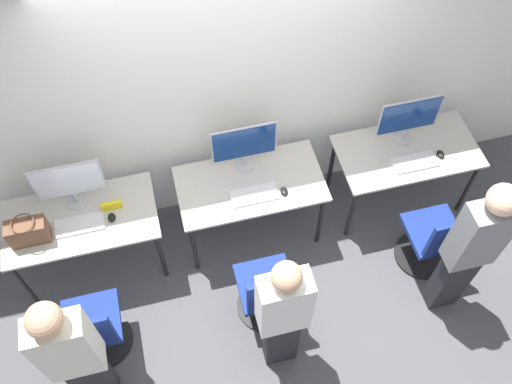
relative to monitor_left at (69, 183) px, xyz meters
name	(u,v)px	position (x,y,z in m)	size (l,w,h in m)	color
ground_plane	(259,258)	(1.41, -0.49, -1.02)	(20.00, 20.00, 0.00)	#4C4C51
wall_back	(236,89)	(1.41, 0.28, 0.38)	(12.00, 0.05, 2.80)	silver
desk_left	(82,224)	(0.00, -0.17, -0.35)	(1.22, 0.65, 0.75)	#BCB7AD
monitor_left	(69,183)	(0.00, 0.00, 0.00)	(0.54, 0.17, 0.48)	#B2B2B7
keyboard_left	(80,225)	(0.00, -0.23, -0.26)	(0.39, 0.17, 0.02)	silver
mouse_left	(112,217)	(0.25, -0.23, -0.25)	(0.06, 0.09, 0.03)	black
office_chair_left	(94,331)	(-0.04, -0.98, -0.64)	(0.48, 0.48, 0.91)	black
person_left	(75,356)	(-0.08, -1.34, -0.10)	(0.36, 0.22, 1.68)	#232328
desk_center	(250,189)	(1.41, -0.17, -0.35)	(1.22, 0.65, 0.75)	#BCB7AD
monitor_center	(244,145)	(1.41, 0.03, 0.00)	(0.54, 0.17, 0.48)	#B2B2B7
keyboard_center	(254,195)	(1.41, -0.30, -0.26)	(0.39, 0.17, 0.02)	silver
mouse_center	(284,191)	(1.65, -0.33, -0.25)	(0.06, 0.09, 0.03)	black
office_chair_center	(267,294)	(1.33, -1.00, -0.64)	(0.48, 0.48, 0.91)	black
person_center	(283,314)	(1.35, -1.37, -0.17)	(0.36, 0.20, 1.55)	#232328
desk_right	(406,156)	(2.81, -0.17, -0.35)	(1.22, 0.65, 0.75)	#BCB7AD
monitor_right	(409,118)	(2.81, -0.03, 0.00)	(0.54, 0.17, 0.48)	#B2B2B7
keyboard_right	(415,162)	(2.81, -0.31, -0.26)	(0.39, 0.17, 0.02)	silver
mouse_right	(441,154)	(3.06, -0.29, -0.25)	(0.06, 0.09, 0.03)	black
office_chair_right	(434,241)	(2.84, -0.88, -0.64)	(0.48, 0.48, 0.91)	black
person_right	(472,248)	(2.82, -1.25, -0.09)	(0.36, 0.22, 1.69)	#232328
handbag	(28,232)	(-0.37, -0.27, -0.15)	(0.30, 0.18, 0.25)	brown
placard_left	(112,206)	(0.27, -0.14, -0.23)	(0.16, 0.03, 0.08)	yellow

